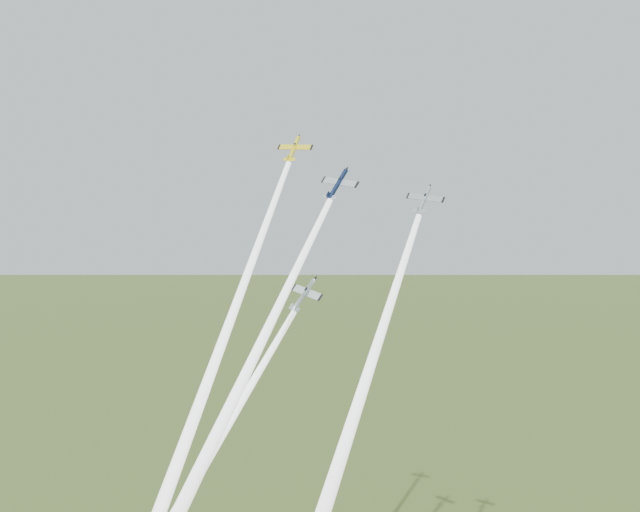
{
  "coord_description": "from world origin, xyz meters",
  "views": [
    {
      "loc": [
        74.6,
        -109.9,
        102.08
      ],
      "look_at": [
        0.0,
        -6.0,
        92.0
      ],
      "focal_mm": 45.0,
      "sensor_mm": 36.0,
      "label": 1
    }
  ],
  "objects_px": {
    "plane_yellow": "(294,149)",
    "plane_silver_low": "(304,295)",
    "plane_silver_right": "(424,199)",
    "plane_navy": "(338,184)"
  },
  "relations": [
    {
      "from": "plane_navy",
      "to": "plane_yellow",
      "type": "bearing_deg",
      "value": 157.67
    },
    {
      "from": "plane_yellow",
      "to": "plane_silver_low",
      "type": "height_order",
      "value": "plane_yellow"
    },
    {
      "from": "plane_yellow",
      "to": "plane_navy",
      "type": "distance_m",
      "value": 17.85
    },
    {
      "from": "plane_yellow",
      "to": "plane_silver_low",
      "type": "relative_size",
      "value": 0.92
    },
    {
      "from": "plane_yellow",
      "to": "plane_navy",
      "type": "relative_size",
      "value": 0.94
    },
    {
      "from": "plane_silver_right",
      "to": "plane_silver_low",
      "type": "relative_size",
      "value": 0.87
    },
    {
      "from": "plane_silver_right",
      "to": "plane_silver_low",
      "type": "height_order",
      "value": "plane_silver_right"
    },
    {
      "from": "plane_navy",
      "to": "plane_silver_low",
      "type": "relative_size",
      "value": 0.97
    },
    {
      "from": "plane_yellow",
      "to": "plane_silver_low",
      "type": "distance_m",
      "value": 29.8
    },
    {
      "from": "plane_yellow",
      "to": "plane_silver_low",
      "type": "bearing_deg",
      "value": -56.33
    }
  ]
}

